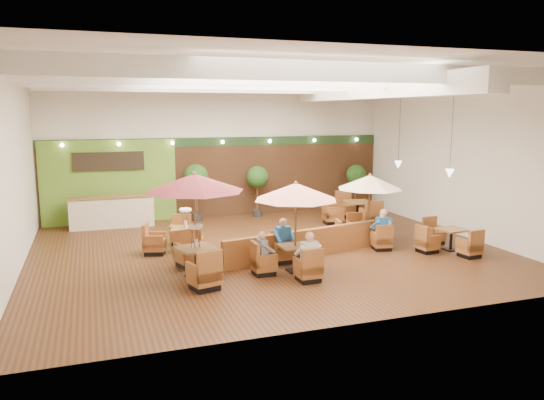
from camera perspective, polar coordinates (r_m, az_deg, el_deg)
name	(u,v)px	position (r m, az deg, el deg)	size (l,w,h in m)	color
room	(263,131)	(17.15, -0.95, 7.40)	(14.04, 14.00, 5.52)	#381E0F
service_counter	(112,212)	(20.52, -16.84, -1.23)	(3.00, 0.75, 1.18)	beige
booth_divider	(313,242)	(15.86, 4.38, -4.56)	(5.97, 0.18, 0.83)	brown
table_0	(195,198)	(13.59, -8.30, 0.22)	(2.56, 2.84, 2.77)	brown
table_1	(294,207)	(14.00, 2.35, -0.71)	(2.33, 2.39, 2.46)	brown
table_2	(368,193)	(17.27, 10.32, 0.75)	(2.22, 2.32, 2.31)	brown
table_3	(178,238)	(16.44, -10.09, -4.04)	(1.86, 2.67, 1.53)	brown
table_4	(444,241)	(17.24, 18.04, -4.18)	(1.59, 2.34, 0.86)	brown
table_5	(350,213)	(20.70, 8.43, -1.36)	(1.97, 2.88, 1.05)	brown
topiary_0	(196,179)	(20.91, -8.17, 2.27)	(0.96, 0.96, 2.23)	black
topiary_1	(257,179)	(21.53, -1.59, 2.26)	(0.89, 0.89, 2.08)	black
topiary_2	(356,176)	(23.27, 9.03, 2.53)	(0.85, 0.85, 1.98)	black
diner_0	(308,252)	(13.43, 3.95, -5.56)	(0.41, 0.33, 0.84)	silver
diner_1	(284,236)	(15.05, 1.28, -3.92)	(0.42, 0.35, 0.82)	#245F9C
diner_2	(264,248)	(13.95, -0.91, -5.17)	(0.31, 0.37, 0.71)	gray
diner_3	(382,226)	(16.74, 11.78, -2.71)	(0.41, 0.33, 0.85)	#245F9C
diner_4	(382,227)	(16.74, 11.78, -2.83)	(0.39, 0.34, 0.75)	silver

